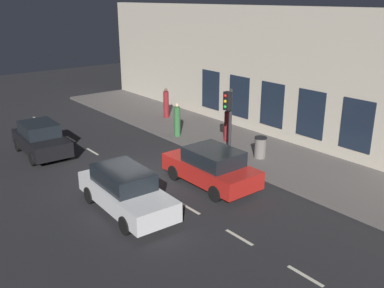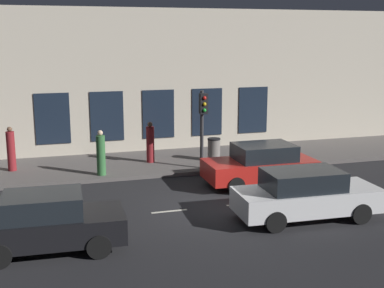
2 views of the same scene
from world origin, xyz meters
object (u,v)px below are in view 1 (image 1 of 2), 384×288
object	(u,v)px
pedestrian_0	(166,104)
pedestrian_1	(177,121)
parked_car_1	(126,191)
parked_car_0	(211,167)
parked_car_2	(41,139)
traffic_light	(229,112)
trash_bin	(260,147)
pedestrian_2	(228,125)

from	to	relation	value
pedestrian_0	pedestrian_1	world-z (taller)	pedestrian_0
pedestrian_1	parked_car_1	bearing A→B (deg)	-72.42
parked_car_0	parked_car_2	bearing A→B (deg)	117.12
traffic_light	parked_car_2	world-z (taller)	traffic_light
parked_car_0	parked_car_1	xyz separation A→B (m)	(-3.89, 0.21, -0.00)
parked_car_0	pedestrian_0	bearing A→B (deg)	64.72
parked_car_0	parked_car_1	distance (m)	3.89
parked_car_0	trash_bin	distance (m)	3.69
parked_car_0	parked_car_1	world-z (taller)	same
pedestrian_2	traffic_light	bearing A→B (deg)	178.26
parked_car_0	pedestrian_1	world-z (taller)	pedestrian_1
parked_car_2	pedestrian_2	distance (m)	9.37
traffic_light	parked_car_1	bearing A→B (deg)	-167.77
parked_car_1	pedestrian_1	xyz separation A→B (m)	(6.48, 5.56, 0.21)
parked_car_2	pedestrian_0	world-z (taller)	pedestrian_0
pedestrian_0	trash_bin	xyz separation A→B (m)	(-0.71, -8.59, -0.35)
pedestrian_1	parked_car_2	bearing A→B (deg)	-130.98
parked_car_1	pedestrian_0	world-z (taller)	pedestrian_0
parked_car_2	parked_car_1	bearing A→B (deg)	94.15
parked_car_1	trash_bin	xyz separation A→B (m)	(7.51, 0.43, -0.13)
parked_car_2	pedestrian_2	xyz separation A→B (m)	(8.22, -4.50, 0.20)
trash_bin	parked_car_1	bearing A→B (deg)	-176.69
parked_car_0	trash_bin	bearing A→B (deg)	10.01
pedestrian_2	trash_bin	bearing A→B (deg)	-148.99
traffic_light	trash_bin	world-z (taller)	traffic_light
parked_car_0	parked_car_2	distance (m)	8.92
parked_car_0	parked_car_2	xyz separation A→B (m)	(-4.09, 7.93, -0.00)
parked_car_2	pedestrian_1	bearing A→B (deg)	164.72
traffic_light	pedestrian_0	xyz separation A→B (m)	(1.94, 7.67, -1.37)
traffic_light	pedestrian_0	bearing A→B (deg)	75.78
parked_car_0	parked_car_1	bearing A→B (deg)	176.71
pedestrian_0	pedestrian_1	distance (m)	3.88
parked_car_0	trash_bin	size ratio (longest dim) A/B	4.18
pedestrian_1	trash_bin	world-z (taller)	pedestrian_1
pedestrian_0	pedestrian_2	xyz separation A→B (m)	(-0.21, -5.80, -0.02)
trash_bin	traffic_light	bearing A→B (deg)	143.05
traffic_light	parked_car_2	size ratio (longest dim) A/B	0.82
pedestrian_2	trash_bin	world-z (taller)	pedestrian_2
traffic_light	pedestrian_0	distance (m)	8.03
pedestrian_1	trash_bin	bearing A→B (deg)	-11.63
parked_car_0	pedestrian_0	distance (m)	10.21
pedestrian_2	trash_bin	distance (m)	2.85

